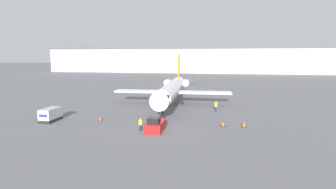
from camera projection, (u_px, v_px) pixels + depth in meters
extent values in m
plane|color=slate|center=(152.00, 131.00, 33.40)|extent=(600.00, 600.00, 0.00)
cube|color=#B2B2B7|center=(202.00, 61.00, 149.23)|extent=(180.00, 16.00, 13.50)
cube|color=#4C515B|center=(202.00, 48.00, 148.15)|extent=(180.00, 16.80, 1.20)
cylinder|color=white|center=(171.00, 89.00, 50.46)|extent=(3.72, 23.40, 2.81)
cone|color=white|center=(160.00, 100.00, 37.94)|extent=(2.90, 2.36, 2.81)
cube|color=black|center=(161.00, 96.00, 38.75)|extent=(2.42, 0.79, 0.44)
cone|color=white|center=(178.00, 83.00, 63.39)|extent=(2.65, 3.19, 2.53)
cube|color=orange|center=(171.00, 94.00, 50.59)|extent=(3.35, 21.06, 0.20)
cube|color=white|center=(205.00, 92.00, 50.81)|extent=(10.15, 3.14, 0.36)
cube|color=white|center=(140.00, 91.00, 52.58)|extent=(10.15, 3.14, 0.36)
cylinder|color=#ADADB7|center=(186.00, 83.00, 59.71)|extent=(1.67, 2.80, 1.57)
cylinder|color=#ADADB7|center=(168.00, 82.00, 60.29)|extent=(1.67, 2.80, 1.57)
cube|color=orange|center=(179.00, 65.00, 63.39)|extent=(0.33, 2.21, 5.51)
cube|color=white|center=(179.00, 54.00, 62.99)|extent=(9.98, 2.19, 0.20)
cylinder|color=black|center=(163.00, 113.00, 40.35)|extent=(0.24, 0.24, 1.74)
cylinder|color=black|center=(163.00, 117.00, 40.45)|extent=(0.80, 0.80, 0.40)
cylinder|color=black|center=(164.00, 99.00, 52.77)|extent=(0.24, 0.24, 1.74)
cylinder|color=black|center=(164.00, 103.00, 52.87)|extent=(0.80, 0.80, 0.40)
cylinder|color=black|center=(182.00, 100.00, 52.27)|extent=(0.24, 0.24, 1.74)
cylinder|color=black|center=(182.00, 103.00, 52.37)|extent=(0.80, 0.80, 0.40)
cube|color=#B21919|center=(155.00, 126.00, 33.73)|extent=(2.06, 4.04, 1.20)
cube|color=black|center=(154.00, 120.00, 32.72)|extent=(1.44, 1.45, 0.70)
cube|color=black|center=(159.00, 124.00, 35.64)|extent=(1.86, 0.30, 0.72)
cube|color=#232326|center=(51.00, 120.00, 38.61)|extent=(1.77, 3.36, 0.45)
cube|color=#B7BCC6|center=(50.00, 113.00, 38.47)|extent=(1.77, 3.36, 1.48)
cube|color=navy|center=(43.00, 116.00, 36.82)|extent=(1.24, 0.04, 0.36)
cube|color=#232838|center=(140.00, 128.00, 33.62)|extent=(0.32, 0.20, 0.78)
cube|color=yellow|center=(140.00, 123.00, 33.51)|extent=(0.40, 0.24, 0.62)
sphere|color=tan|center=(140.00, 119.00, 33.45)|extent=(0.23, 0.23, 0.23)
cube|color=#232838|center=(216.00, 109.00, 45.02)|extent=(0.32, 0.20, 0.88)
cube|color=yellow|center=(216.00, 105.00, 44.90)|extent=(0.40, 0.24, 0.70)
sphere|color=tan|center=(216.00, 102.00, 44.83)|extent=(0.26, 0.26, 0.26)
cube|color=black|center=(100.00, 121.00, 38.76)|extent=(0.55, 0.55, 0.04)
cone|color=orange|center=(100.00, 119.00, 38.71)|extent=(0.39, 0.39, 0.64)
cube|color=black|center=(223.00, 126.00, 35.91)|extent=(0.67, 0.67, 0.04)
cone|color=orange|center=(223.00, 124.00, 35.86)|extent=(0.48, 0.48, 0.62)
cube|color=black|center=(244.00, 127.00, 35.42)|extent=(0.67, 0.67, 0.04)
cone|color=orange|center=(244.00, 124.00, 35.36)|extent=(0.48, 0.48, 0.80)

